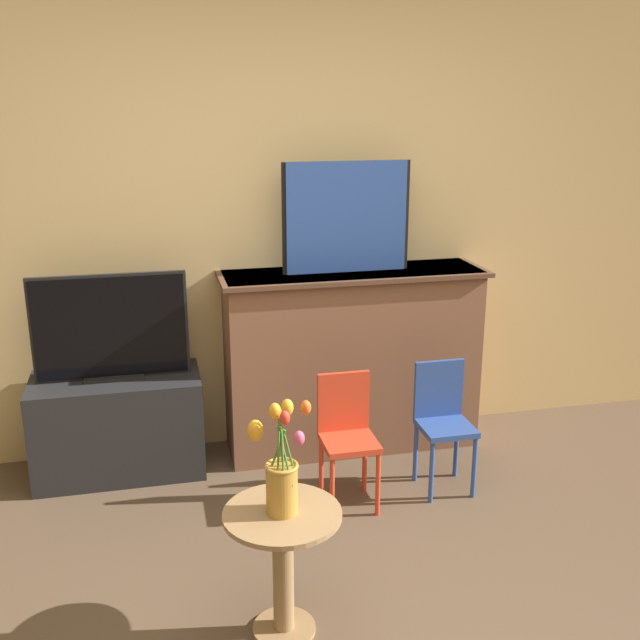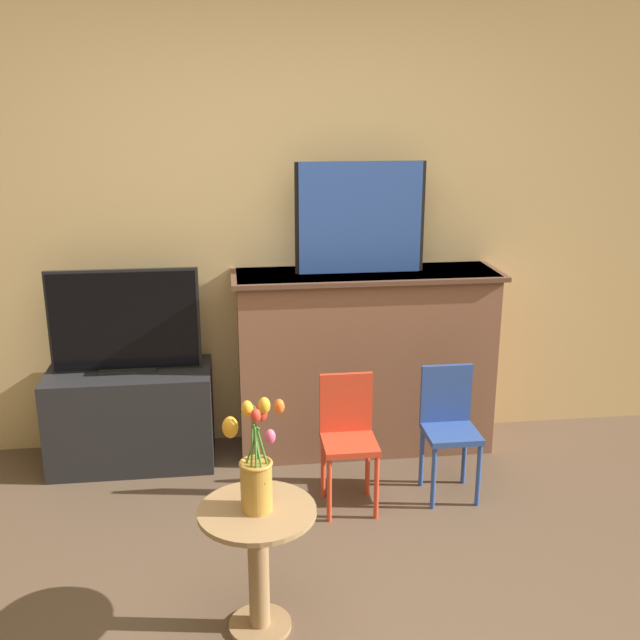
{
  "view_description": "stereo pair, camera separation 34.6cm",
  "coord_description": "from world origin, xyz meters",
  "px_view_note": "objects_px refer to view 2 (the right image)",
  "views": [
    {
      "loc": [
        -0.66,
        -1.99,
        1.98
      ],
      "look_at": [
        0.09,
        1.25,
        0.98
      ],
      "focal_mm": 42.0,
      "sensor_mm": 36.0,
      "label": 1
    },
    {
      "loc": [
        -0.32,
        -2.05,
        1.98
      ],
      "look_at": [
        0.09,
        1.25,
        0.98
      ],
      "focal_mm": 42.0,
      "sensor_mm": 36.0,
      "label": 2
    }
  ],
  "objects_px": {
    "painting": "(360,218)",
    "chair_red": "(348,432)",
    "tv_monitor": "(125,322)",
    "vase_tulips": "(255,468)",
    "chair_blue": "(449,422)"
  },
  "relations": [
    {
      "from": "painting",
      "to": "chair_red",
      "type": "relative_size",
      "value": 1.06
    },
    {
      "from": "painting",
      "to": "chair_blue",
      "type": "distance_m",
      "value": 1.18
    },
    {
      "from": "painting",
      "to": "vase_tulips",
      "type": "xyz_separation_m",
      "value": [
        -0.64,
        -1.51,
        -0.66
      ]
    },
    {
      "from": "tv_monitor",
      "to": "chair_red",
      "type": "relative_size",
      "value": 1.19
    },
    {
      "from": "tv_monitor",
      "to": "chair_red",
      "type": "height_order",
      "value": "tv_monitor"
    },
    {
      "from": "tv_monitor",
      "to": "chair_blue",
      "type": "distance_m",
      "value": 1.78
    },
    {
      "from": "chair_red",
      "to": "vase_tulips",
      "type": "bearing_deg",
      "value": -118.97
    },
    {
      "from": "tv_monitor",
      "to": "vase_tulips",
      "type": "height_order",
      "value": "tv_monitor"
    },
    {
      "from": "painting",
      "to": "tv_monitor",
      "type": "distance_m",
      "value": 1.38
    },
    {
      "from": "painting",
      "to": "chair_blue",
      "type": "relative_size",
      "value": 1.06
    },
    {
      "from": "painting",
      "to": "tv_monitor",
      "type": "height_order",
      "value": "painting"
    },
    {
      "from": "painting",
      "to": "chair_red",
      "type": "distance_m",
      "value": 1.16
    },
    {
      "from": "chair_blue",
      "to": "tv_monitor",
      "type": "bearing_deg",
      "value": 161.82
    },
    {
      "from": "painting",
      "to": "chair_red",
      "type": "xyz_separation_m",
      "value": [
        -0.16,
        -0.63,
        -0.96
      ]
    },
    {
      "from": "chair_blue",
      "to": "vase_tulips",
      "type": "xyz_separation_m",
      "value": [
        -1.01,
        -0.93,
        0.3
      ]
    }
  ]
}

